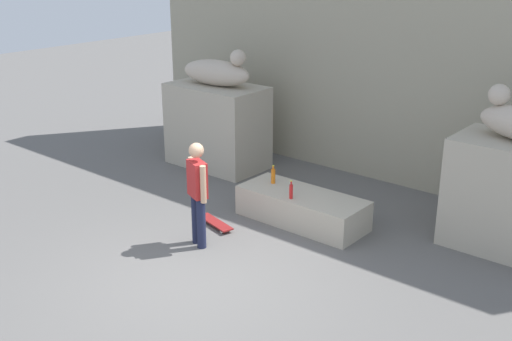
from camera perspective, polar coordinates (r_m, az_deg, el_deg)
ground_plane at (r=9.03m, az=-5.42°, el=-9.78°), size 40.00×40.00×0.00m
facade_wall at (r=12.39m, az=12.61°, el=12.52°), size 11.71×0.60×5.94m
pedestal_left at (r=13.22m, az=-3.51°, el=4.04°), size 2.03×1.18×1.72m
statue_reclining_left at (r=12.94m, az=-3.49°, el=8.90°), size 1.65×0.71×0.78m
ledge_block at (r=10.65m, az=4.18°, el=-3.39°), size 2.20×0.90×0.52m
skater at (r=9.62m, az=-5.30°, el=-1.77°), size 0.51×0.32×1.67m
skateboard at (r=10.58m, az=-3.70°, el=-4.71°), size 0.82×0.39×0.08m
bottle_red at (r=10.30m, az=3.19°, el=-1.87°), size 0.06×0.06×0.31m
bottle_orange at (r=10.94m, az=1.56°, el=-0.48°), size 0.08×0.08×0.33m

